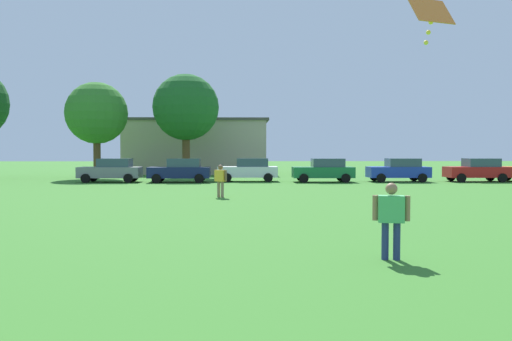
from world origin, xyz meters
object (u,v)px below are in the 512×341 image
(adult_bystander, at_px, (391,214))
(parked_car_navy_1, at_px, (181,170))
(parked_car_white_2, at_px, (249,170))
(parked_car_blue_4, at_px, (399,170))
(parked_car_red_5, at_px, (477,170))
(tree_center, at_px, (97,113))
(parked_car_gray_0, at_px, (111,170))
(tree_far_right, at_px, (186,108))
(bystander_near_trees, at_px, (220,178))
(kite, at_px, (431,14))
(parked_car_green_3, at_px, (324,170))

(adult_bystander, relative_size, parked_car_navy_1, 0.37)
(parked_car_white_2, xyz_separation_m, parked_car_blue_4, (10.80, -0.74, 0.00))
(parked_car_red_5, distance_m, tree_center, 29.64)
(parked_car_gray_0, relative_size, parked_car_white_2, 1.00)
(parked_car_white_2, height_order, tree_far_right, tree_far_right)
(tree_far_right, bearing_deg, parked_car_navy_1, -86.92)
(bystander_near_trees, height_order, parked_car_white_2, parked_car_white_2)
(kite, height_order, tree_far_right, tree_far_right)
(parked_car_navy_1, relative_size, parked_car_blue_4, 1.00)
(bystander_near_trees, distance_m, parked_car_white_2, 12.84)
(adult_bystander, height_order, parked_car_red_5, parked_car_red_5)
(parked_car_navy_1, relative_size, parked_car_white_2, 1.00)
(adult_bystander, bearing_deg, parked_car_blue_4, 84.43)
(parked_car_red_5, bearing_deg, bystander_near_trees, 33.67)
(parked_car_blue_4, bearing_deg, parked_car_green_3, 2.05)
(kite, bearing_deg, parked_car_gray_0, 117.59)
(parked_car_gray_0, bearing_deg, kite, 117.59)
(adult_bystander, relative_size, bystander_near_trees, 1.01)
(parked_car_white_2, height_order, parked_car_red_5, same)
(parked_car_navy_1, relative_size, parked_car_green_3, 1.00)
(kite, height_order, parked_car_navy_1, kite)
(kite, relative_size, parked_car_green_3, 0.25)
(adult_bystander, xyz_separation_m, parked_car_blue_4, (8.21, 26.27, -0.08))
(bystander_near_trees, relative_size, parked_car_blue_4, 0.36)
(adult_bystander, relative_size, tree_center, 0.20)
(parked_car_green_3, distance_m, parked_car_blue_4, 5.45)
(parked_car_white_2, bearing_deg, tree_far_right, -49.66)
(adult_bystander, height_order, parked_car_white_2, parked_car_white_2)
(kite, height_order, tree_center, tree_center)
(kite, bearing_deg, adult_bystander, -144.16)
(bystander_near_trees, distance_m, parked_car_green_3, 13.67)
(parked_car_gray_0, distance_m, parked_car_white_2, 9.77)
(tree_far_right, bearing_deg, parked_car_gray_0, -123.75)
(bystander_near_trees, relative_size, parked_car_navy_1, 0.36)
(parked_car_blue_4, bearing_deg, bystander_near_trees, 44.32)
(parked_car_gray_0, distance_m, tree_center, 7.52)
(adult_bystander, height_order, parked_car_gray_0, parked_car_gray_0)
(kite, xyz_separation_m, parked_car_gray_0, (-13.37, 25.59, -4.33))
(bystander_near_trees, xyz_separation_m, parked_car_gray_0, (-8.24, 12.08, -0.07))
(parked_car_navy_1, distance_m, parked_car_green_3, 10.18)
(parked_car_white_2, xyz_separation_m, parked_car_green_3, (5.35, -0.93, 0.00))
(bystander_near_trees, height_order, parked_car_red_5, parked_car_red_5)
(kite, bearing_deg, parked_car_white_2, 97.86)
(parked_car_blue_4, distance_m, tree_far_right, 18.12)
(parked_car_red_5, height_order, tree_center, tree_center)
(kite, bearing_deg, parked_car_blue_4, 74.30)
(parked_car_blue_4, bearing_deg, kite, 74.30)
(parked_car_gray_0, bearing_deg, tree_center, -65.28)
(tree_far_right, bearing_deg, parked_car_blue_4, -23.22)
(parked_car_blue_4, bearing_deg, parked_car_navy_1, 0.97)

